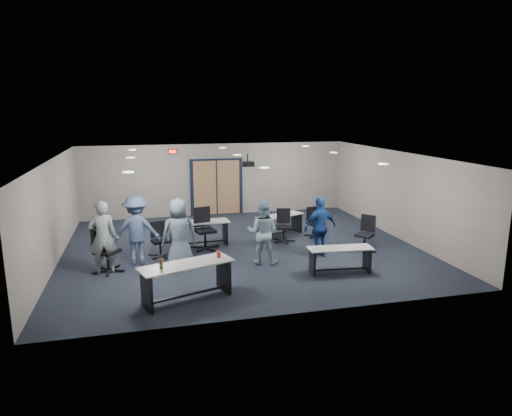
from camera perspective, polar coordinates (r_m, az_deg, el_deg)
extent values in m
plane|color=black|center=(13.37, -1.78, -5.03)|extent=(10.00, 10.00, 0.00)
cube|color=gray|center=(17.38, -4.98, 3.57)|extent=(10.00, 0.04, 2.70)
cube|color=gray|center=(8.82, 4.42, -5.13)|extent=(10.00, 0.04, 2.70)
cube|color=gray|center=(12.95, -23.99, -0.50)|extent=(0.04, 9.00, 2.70)
cube|color=gray|center=(14.88, 17.35, 1.56)|extent=(0.04, 9.00, 2.70)
cube|color=silver|center=(12.82, -1.86, 6.56)|extent=(10.00, 9.00, 0.04)
cube|color=black|center=(17.40, -4.94, 2.57)|extent=(2.00, 0.06, 2.20)
cube|color=#A5734B|center=(17.32, -6.40, 2.50)|extent=(0.85, 0.04, 2.05)
cube|color=#A5734B|center=(17.46, -3.47, 2.63)|extent=(0.85, 0.04, 2.05)
cube|color=black|center=(17.02, -10.38, 6.96)|extent=(0.32, 0.05, 0.18)
cube|color=#FF0C0C|center=(16.99, -10.38, 6.95)|extent=(0.26, 0.02, 0.12)
cylinder|color=black|center=(13.38, -1.05, 6.29)|extent=(0.04, 0.04, 0.24)
cube|color=black|center=(13.40, -1.05, 5.53)|extent=(0.35, 0.30, 0.14)
cylinder|color=black|center=(13.26, -0.90, 5.45)|extent=(0.08, 0.03, 0.08)
cube|color=beige|center=(9.74, -8.70, -6.99)|extent=(2.09, 1.26, 0.03)
cube|color=black|center=(9.59, -13.51, -10.10)|extent=(0.25, 0.59, 0.77)
cube|color=black|center=(10.24, -4.07, -8.30)|extent=(0.25, 0.59, 0.77)
cube|color=black|center=(9.99, -8.57, -10.67)|extent=(1.69, 0.61, 0.04)
cylinder|color=red|center=(10.03, -4.67, -5.81)|extent=(0.09, 0.09, 0.13)
cube|color=beige|center=(11.43, 10.51, -4.96)|extent=(1.63, 0.67, 0.03)
cube|color=black|center=(11.33, 7.05, -6.72)|extent=(0.09, 0.49, 0.62)
cube|color=black|center=(11.78, 13.71, -6.24)|extent=(0.09, 0.49, 0.62)
cube|color=black|center=(11.60, 10.40, -7.52)|extent=(1.41, 0.17, 0.04)
cube|color=beige|center=(13.51, -7.21, -1.77)|extent=(1.83, 0.69, 0.03)
cube|color=black|center=(13.51, -10.53, -3.50)|extent=(0.08, 0.55, 0.70)
cube|color=black|center=(13.76, -3.87, -3.02)|extent=(0.08, 0.55, 0.70)
cube|color=black|center=(13.68, -7.14, -4.28)|extent=(1.60, 0.13, 0.04)
cube|color=beige|center=(14.56, 3.02, -0.95)|extent=(1.70, 1.15, 0.03)
cube|color=black|center=(14.20, 0.80, -2.66)|extent=(0.24, 0.47, 0.63)
cube|color=black|center=(15.11, 5.07, -1.78)|extent=(0.24, 0.47, 0.63)
cube|color=black|center=(14.70, 2.99, -3.05)|extent=(1.34, 0.63, 0.04)
imported|color=gray|center=(11.77, -18.62, -3.46)|extent=(0.71, 0.51, 1.83)
imported|color=slate|center=(11.63, -9.58, -3.20)|extent=(0.94, 0.66, 1.82)
imported|color=#9AB6CC|center=(11.88, 0.82, -3.04)|extent=(1.00, 0.90, 1.68)
imported|color=navy|center=(12.52, 8.02, -2.40)|extent=(1.03, 0.58, 1.66)
imported|color=#485B83|center=(12.22, -14.71, -2.65)|extent=(1.23, 0.77, 1.83)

